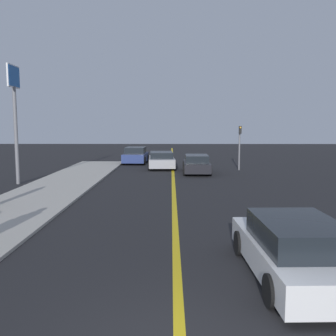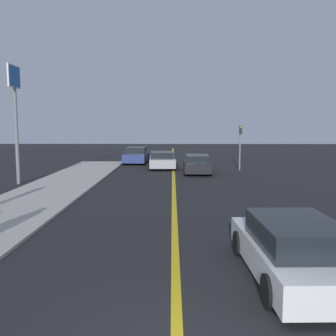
# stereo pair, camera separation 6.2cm
# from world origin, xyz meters

# --- Properties ---
(road_center_line) EXTENTS (0.20, 60.00, 0.01)m
(road_center_line) POSITION_xyz_m (0.00, 18.00, 0.00)
(road_center_line) COLOR gold
(road_center_line) RESTS_ON ground_plane
(sidewalk_left) EXTENTS (3.71, 27.69, 0.10)m
(sidewalk_left) POSITION_xyz_m (-6.13, 13.85, 0.05)
(sidewalk_left) COLOR #ADA89E
(sidewalk_left) RESTS_ON ground_plane
(car_near_right_lane) EXTENTS (2.06, 4.47, 1.32)m
(car_near_right_lane) POSITION_xyz_m (2.53, 2.75, 0.63)
(car_near_right_lane) COLOR silver
(car_near_right_lane) RESTS_ON ground_plane
(car_ahead_center) EXTENTS (1.91, 4.33, 1.26)m
(car_ahead_center) POSITION_xyz_m (1.62, 20.44, 0.62)
(car_ahead_center) COLOR black
(car_ahead_center) RESTS_ON ground_plane
(car_far_distant) EXTENTS (2.18, 4.50, 1.26)m
(car_far_distant) POSITION_xyz_m (-0.87, 23.34, 0.63)
(car_far_distant) COLOR #9E9EA3
(car_far_distant) RESTS_ON ground_plane
(car_parked_left_lot) EXTENTS (2.10, 3.92, 1.41)m
(car_parked_left_lot) POSITION_xyz_m (-3.17, 26.84, 0.68)
(car_parked_left_lot) COLOR navy
(car_parked_left_lot) RESTS_ON ground_plane
(traffic_light) EXTENTS (0.18, 0.40, 3.21)m
(traffic_light) POSITION_xyz_m (4.85, 22.18, 2.02)
(traffic_light) COLOR slate
(traffic_light) RESTS_ON ground_plane
(roadside_sign) EXTENTS (0.20, 1.51, 6.53)m
(roadside_sign) POSITION_xyz_m (-8.72, 15.61, 4.66)
(roadside_sign) COLOR slate
(roadside_sign) RESTS_ON ground_plane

